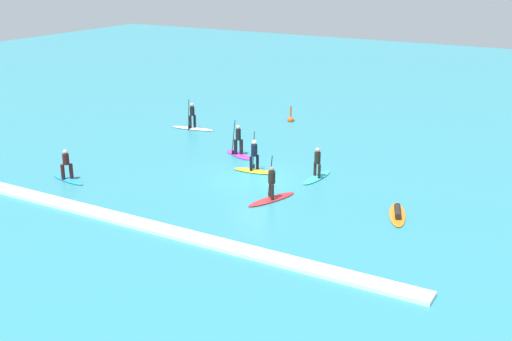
{
  "coord_description": "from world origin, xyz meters",
  "views": [
    {
      "loc": [
        16.58,
        -28.55,
        11.67
      ],
      "look_at": [
        0.0,
        0.0,
        0.5
      ],
      "focal_mm": 45.12,
      "sensor_mm": 36.0,
      "label": 1
    }
  ],
  "objects_px": {
    "surfer_on_white_board": "(192,123)",
    "surfer_on_blue_board": "(67,171)",
    "surfer_on_purple_board": "(238,147)",
    "surfer_on_yellow_board": "(254,163)",
    "marker_buoy": "(291,119)",
    "surfer_on_orange_board": "(398,213)",
    "surfer_on_red_board": "(272,191)",
    "surfer_on_teal_board": "(317,170)"
  },
  "relations": [
    {
      "from": "marker_buoy",
      "to": "surfer_on_yellow_board",
      "type": "bearing_deg",
      "value": -72.83
    },
    {
      "from": "surfer_on_teal_board",
      "to": "surfer_on_white_board",
      "type": "xyz_separation_m",
      "value": [
        -11.95,
        5.09,
        -0.01
      ]
    },
    {
      "from": "surfer_on_orange_board",
      "to": "marker_buoy",
      "type": "height_order",
      "value": "marker_buoy"
    },
    {
      "from": "surfer_on_white_board",
      "to": "marker_buoy",
      "type": "relative_size",
      "value": 2.48
    },
    {
      "from": "surfer_on_red_board",
      "to": "surfer_on_blue_board",
      "type": "relative_size",
      "value": 1.12
    },
    {
      "from": "surfer_on_yellow_board",
      "to": "surfer_on_orange_board",
      "type": "bearing_deg",
      "value": 158.6
    },
    {
      "from": "surfer_on_purple_board",
      "to": "surfer_on_orange_board",
      "type": "relative_size",
      "value": 0.84
    },
    {
      "from": "surfer_on_orange_board",
      "to": "surfer_on_blue_board",
      "type": "distance_m",
      "value": 17.6
    },
    {
      "from": "surfer_on_white_board",
      "to": "marker_buoy",
      "type": "xyz_separation_m",
      "value": [
        4.96,
        5.36,
        -0.27
      ]
    },
    {
      "from": "marker_buoy",
      "to": "surfer_on_red_board",
      "type": "bearing_deg",
      "value": -66.21
    },
    {
      "from": "surfer_on_purple_board",
      "to": "surfer_on_teal_board",
      "type": "xyz_separation_m",
      "value": [
        5.97,
        -1.49,
        -0.06
      ]
    },
    {
      "from": "surfer_on_yellow_board",
      "to": "surfer_on_red_board",
      "type": "distance_m",
      "value": 4.47
    },
    {
      "from": "surfer_on_yellow_board",
      "to": "surfer_on_blue_board",
      "type": "bearing_deg",
      "value": 29.97
    },
    {
      "from": "surfer_on_orange_board",
      "to": "surfer_on_blue_board",
      "type": "bearing_deg",
      "value": 83.68
    },
    {
      "from": "surfer_on_orange_board",
      "to": "surfer_on_teal_board",
      "type": "bearing_deg",
      "value": 42.28
    },
    {
      "from": "surfer_on_yellow_board",
      "to": "surfer_on_red_board",
      "type": "xyz_separation_m",
      "value": [
        2.96,
        -3.35,
        -0.04
      ]
    },
    {
      "from": "surfer_on_white_board",
      "to": "surfer_on_blue_board",
      "type": "xyz_separation_m",
      "value": [
        0.37,
        -12.15,
        0.07
      ]
    },
    {
      "from": "surfer_on_teal_board",
      "to": "surfer_on_orange_board",
      "type": "bearing_deg",
      "value": -113.74
    },
    {
      "from": "surfer_on_blue_board",
      "to": "marker_buoy",
      "type": "relative_size",
      "value": 2.12
    },
    {
      "from": "surfer_on_purple_board",
      "to": "marker_buoy",
      "type": "height_order",
      "value": "surfer_on_purple_board"
    },
    {
      "from": "surfer_on_red_board",
      "to": "marker_buoy",
      "type": "bearing_deg",
      "value": 43.09
    },
    {
      "from": "surfer_on_purple_board",
      "to": "surfer_on_yellow_board",
      "type": "relative_size",
      "value": 1.02
    },
    {
      "from": "surfer_on_purple_board",
      "to": "surfer_on_yellow_board",
      "type": "bearing_deg",
      "value": 164.72
    },
    {
      "from": "surfer_on_purple_board",
      "to": "surfer_on_orange_board",
      "type": "xyz_separation_m",
      "value": [
        11.48,
        -4.38,
        -0.4
      ]
    },
    {
      "from": "surfer_on_teal_board",
      "to": "surfer_on_blue_board",
      "type": "relative_size",
      "value": 1.02
    },
    {
      "from": "marker_buoy",
      "to": "surfer_on_blue_board",
      "type": "bearing_deg",
      "value": -104.69
    },
    {
      "from": "surfer_on_blue_board",
      "to": "marker_buoy",
      "type": "height_order",
      "value": "surfer_on_blue_board"
    },
    {
      "from": "surfer_on_red_board",
      "to": "surfer_on_yellow_board",
      "type": "bearing_deg",
      "value": 60.71
    },
    {
      "from": "surfer_on_red_board",
      "to": "surfer_on_purple_board",
      "type": "bearing_deg",
      "value": 63.25
    },
    {
      "from": "surfer_on_teal_board",
      "to": "marker_buoy",
      "type": "relative_size",
      "value": 2.15
    },
    {
      "from": "surfer_on_white_board",
      "to": "surfer_on_blue_board",
      "type": "height_order",
      "value": "surfer_on_white_board"
    },
    {
      "from": "surfer_on_purple_board",
      "to": "surfer_on_yellow_board",
      "type": "height_order",
      "value": "surfer_on_yellow_board"
    },
    {
      "from": "surfer_on_white_board",
      "to": "marker_buoy",
      "type": "bearing_deg",
      "value": -141.67
    },
    {
      "from": "surfer_on_red_board",
      "to": "marker_buoy",
      "type": "height_order",
      "value": "surfer_on_red_board"
    },
    {
      "from": "surfer_on_white_board",
      "to": "surfer_on_yellow_board",
      "type": "distance_m",
      "value": 10.25
    },
    {
      "from": "surfer_on_teal_board",
      "to": "surfer_on_white_board",
      "type": "distance_m",
      "value": 12.99
    },
    {
      "from": "surfer_on_white_board",
      "to": "surfer_on_yellow_board",
      "type": "xyz_separation_m",
      "value": [
        8.42,
        -5.85,
        0.04
      ]
    },
    {
      "from": "surfer_on_blue_board",
      "to": "surfer_on_purple_board",
      "type": "bearing_deg",
      "value": 67.6
    },
    {
      "from": "surfer_on_blue_board",
      "to": "surfer_on_red_board",
      "type": "bearing_deg",
      "value": 25.9
    },
    {
      "from": "surfer_on_purple_board",
      "to": "surfer_on_orange_board",
      "type": "distance_m",
      "value": 12.29
    },
    {
      "from": "surfer_on_white_board",
      "to": "surfer_on_blue_board",
      "type": "relative_size",
      "value": 1.17
    },
    {
      "from": "surfer_on_purple_board",
      "to": "surfer_on_blue_board",
      "type": "xyz_separation_m",
      "value": [
        -5.62,
        -8.55,
        -0.0
      ]
    }
  ]
}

